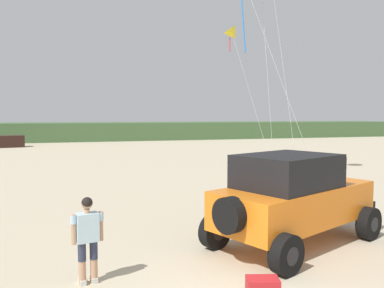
# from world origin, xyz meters

# --- Properties ---
(dune_ridge) EXTENTS (90.00, 8.99, 2.29)m
(dune_ridge) POSITION_xyz_m (0.23, 48.22, 1.15)
(dune_ridge) COLOR #426038
(dune_ridge) RESTS_ON ground_plane
(jeep) EXTENTS (5.00, 3.88, 2.26)m
(jeep) POSITION_xyz_m (2.52, 3.10, 1.20)
(jeep) COLOR orange
(jeep) RESTS_ON ground_plane
(person_watching) EXTENTS (0.61, 0.36, 1.67)m
(person_watching) POSITION_xyz_m (-2.42, 2.24, 0.94)
(person_watching) COLOR tan
(person_watching) RESTS_ON ground_plane
(distant_sedan) EXTENTS (4.44, 2.44, 1.20)m
(distant_sedan) POSITION_xyz_m (-9.60, 37.86, 0.60)
(distant_sedan) COLOR black
(distant_sedan) RESTS_ON ground_plane
(kite_red_delta) EXTENTS (1.52, 3.86, 8.43)m
(kite_red_delta) POSITION_xyz_m (6.38, 16.20, 7.96)
(kite_red_delta) COLOR yellow
(kite_red_delta) RESTS_ON ground_plane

